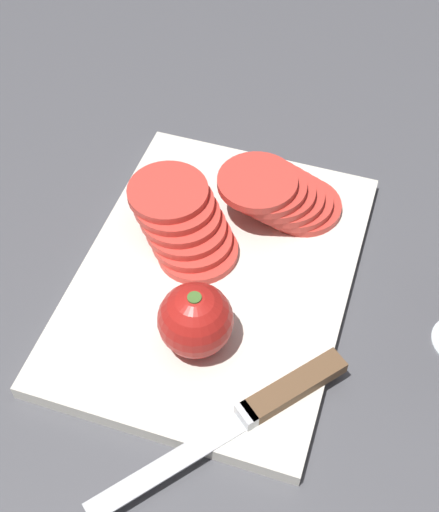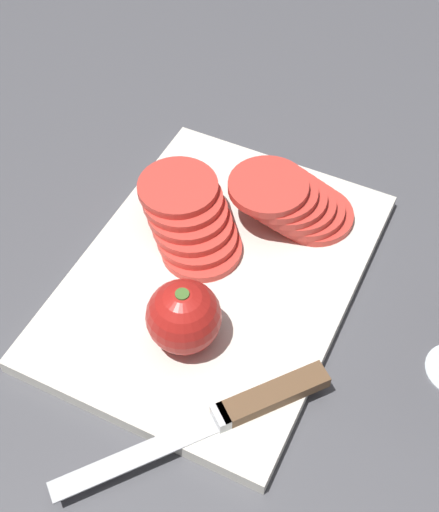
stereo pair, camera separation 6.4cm
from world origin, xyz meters
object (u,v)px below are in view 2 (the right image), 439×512
at_px(knife, 251,405).
at_px(tomato_slice_stack_far, 190,218).
at_px(whole_tomato, 184,317).
at_px(tomato_slice_stack_near, 292,201).

xyz_separation_m(knife, tomato_slice_stack_far, (0.16, 0.15, 0.02)).
height_order(whole_tomato, tomato_slice_stack_far, whole_tomato).
height_order(whole_tomato, knife, whole_tomato).
height_order(whole_tomato, tomato_slice_stack_near, whole_tomato).
xyz_separation_m(knife, tomato_slice_stack_near, (0.24, 0.06, 0.02)).
distance_m(whole_tomato, tomato_slice_stack_near, 0.20).
height_order(knife, tomato_slice_stack_far, tomato_slice_stack_far).
xyz_separation_m(whole_tomato, tomato_slice_stack_far, (0.12, 0.06, -0.01)).
xyz_separation_m(tomato_slice_stack_near, tomato_slice_stack_far, (-0.07, 0.09, 0.00)).
bearing_deg(knife, tomato_slice_stack_far, -98.82).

